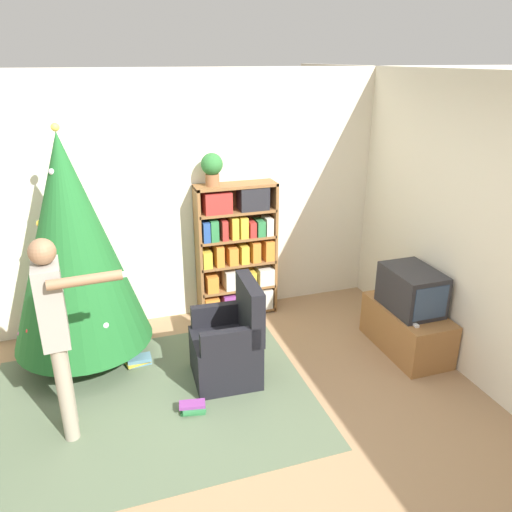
{
  "coord_description": "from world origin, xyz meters",
  "views": [
    {
      "loc": [
        -0.84,
        -3.0,
        2.69
      ],
      "look_at": [
        0.45,
        0.89,
        1.05
      ],
      "focal_mm": 35.0,
      "sensor_mm": 36.0,
      "label": 1
    }
  ],
  "objects_px": {
    "armchair": "(230,346)",
    "christmas_tree": "(72,244)",
    "standing_person": "(56,324)",
    "potted_plant": "(212,167)",
    "television": "(412,290)",
    "bookshelf": "(237,251)"
  },
  "relations": [
    {
      "from": "christmas_tree",
      "to": "standing_person",
      "type": "height_order",
      "value": "christmas_tree"
    },
    {
      "from": "bookshelf",
      "to": "standing_person",
      "type": "height_order",
      "value": "standing_person"
    },
    {
      "from": "bookshelf",
      "to": "armchair",
      "type": "height_order",
      "value": "bookshelf"
    },
    {
      "from": "christmas_tree",
      "to": "potted_plant",
      "type": "distance_m",
      "value": 1.53
    },
    {
      "from": "television",
      "to": "potted_plant",
      "type": "height_order",
      "value": "potted_plant"
    },
    {
      "from": "standing_person",
      "to": "bookshelf",
      "type": "bearing_deg",
      "value": 125.8
    },
    {
      "from": "christmas_tree",
      "to": "standing_person",
      "type": "relative_size",
      "value": 1.4
    },
    {
      "from": "standing_person",
      "to": "potted_plant",
      "type": "height_order",
      "value": "potted_plant"
    },
    {
      "from": "christmas_tree",
      "to": "armchair",
      "type": "xyz_separation_m",
      "value": [
        1.21,
        -0.71,
        -0.85
      ]
    },
    {
      "from": "standing_person",
      "to": "potted_plant",
      "type": "relative_size",
      "value": 4.79
    },
    {
      "from": "christmas_tree",
      "to": "armchair",
      "type": "relative_size",
      "value": 2.39
    },
    {
      "from": "bookshelf",
      "to": "standing_person",
      "type": "xyz_separation_m",
      "value": [
        -1.75,
        -1.43,
        0.18
      ]
    },
    {
      "from": "armchair",
      "to": "potted_plant",
      "type": "distance_m",
      "value": 1.79
    },
    {
      "from": "bookshelf",
      "to": "standing_person",
      "type": "bearing_deg",
      "value": -140.66
    },
    {
      "from": "bookshelf",
      "to": "potted_plant",
      "type": "xyz_separation_m",
      "value": [
        -0.24,
        0.01,
        0.92
      ]
    },
    {
      "from": "christmas_tree",
      "to": "potted_plant",
      "type": "relative_size",
      "value": 6.69
    },
    {
      "from": "bookshelf",
      "to": "standing_person",
      "type": "relative_size",
      "value": 0.94
    },
    {
      "from": "bookshelf",
      "to": "television",
      "type": "bearing_deg",
      "value": -42.55
    },
    {
      "from": "armchair",
      "to": "standing_person",
      "type": "bearing_deg",
      "value": -75.29
    },
    {
      "from": "television",
      "to": "christmas_tree",
      "type": "bearing_deg",
      "value": 164.9
    },
    {
      "from": "christmas_tree",
      "to": "standing_person",
      "type": "xyz_separation_m",
      "value": [
        -0.13,
        -0.99,
        -0.24
      ]
    },
    {
      "from": "armchair",
      "to": "christmas_tree",
      "type": "bearing_deg",
      "value": -117.56
    }
  ]
}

